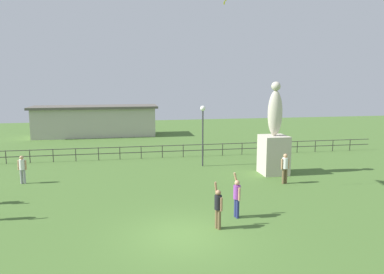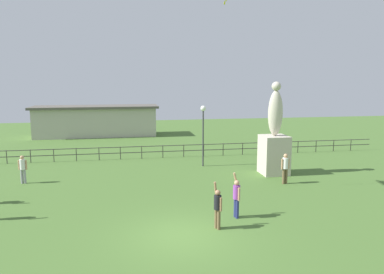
{
  "view_description": "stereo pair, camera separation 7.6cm",
  "coord_description": "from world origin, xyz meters",
  "px_view_note": "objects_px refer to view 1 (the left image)",
  "views": [
    {
      "loc": [
        -2.03,
        -12.79,
        5.79
      ],
      "look_at": [
        1.33,
        5.17,
        2.92
      ],
      "focal_mm": 34.12,
      "sensor_mm": 36.0,
      "label": 1
    },
    {
      "loc": [
        -1.96,
        -12.81,
        5.79
      ],
      "look_at": [
        1.33,
        5.17,
        2.92
      ],
      "focal_mm": 34.12,
      "sensor_mm": 36.0,
      "label": 2
    }
  ],
  "objects_px": {
    "person_0": "(218,206)",
    "person_1": "(22,168)",
    "person_4": "(237,196)",
    "lamppost": "(203,122)",
    "person_3": "(285,166)",
    "statue_monument": "(274,144)"
  },
  "relations": [
    {
      "from": "person_1",
      "to": "person_3",
      "type": "xyz_separation_m",
      "value": [
        14.51,
        -2.71,
        0.06
      ]
    },
    {
      "from": "statue_monument",
      "to": "lamppost",
      "type": "xyz_separation_m",
      "value": [
        -3.9,
        2.77,
        1.12
      ]
    },
    {
      "from": "person_0",
      "to": "person_3",
      "type": "relative_size",
      "value": 1.08
    },
    {
      "from": "person_1",
      "to": "person_4",
      "type": "bearing_deg",
      "value": -34.79
    },
    {
      "from": "person_1",
      "to": "person_4",
      "type": "distance_m",
      "value": 12.53
    },
    {
      "from": "statue_monument",
      "to": "lamppost",
      "type": "relative_size",
      "value": 1.39
    },
    {
      "from": "person_0",
      "to": "person_1",
      "type": "xyz_separation_m",
      "value": [
        -9.21,
        8.15,
        -0.0
      ]
    },
    {
      "from": "statue_monument",
      "to": "person_0",
      "type": "xyz_separation_m",
      "value": [
        -5.55,
        -7.66,
        -0.97
      ]
    },
    {
      "from": "statue_monument",
      "to": "person_1",
      "type": "height_order",
      "value": "statue_monument"
    },
    {
      "from": "person_0",
      "to": "person_1",
      "type": "distance_m",
      "value": 12.3
    },
    {
      "from": "person_0",
      "to": "statue_monument",
      "type": "bearing_deg",
      "value": 54.07
    },
    {
      "from": "lamppost",
      "to": "person_1",
      "type": "distance_m",
      "value": 11.29
    },
    {
      "from": "statue_monument",
      "to": "person_1",
      "type": "bearing_deg",
      "value": 178.1
    },
    {
      "from": "lamppost",
      "to": "person_0",
      "type": "relative_size",
      "value": 2.22
    },
    {
      "from": "lamppost",
      "to": "person_1",
      "type": "height_order",
      "value": "lamppost"
    },
    {
      "from": "statue_monument",
      "to": "person_3",
      "type": "bearing_deg",
      "value": -96.58
    },
    {
      "from": "statue_monument",
      "to": "person_3",
      "type": "xyz_separation_m",
      "value": [
        -0.26,
        -2.22,
        -0.91
      ]
    },
    {
      "from": "person_0",
      "to": "lamppost",
      "type": "bearing_deg",
      "value": 81.03
    },
    {
      "from": "person_1",
      "to": "statue_monument",
      "type": "bearing_deg",
      "value": -1.9
    },
    {
      "from": "statue_monument",
      "to": "person_4",
      "type": "height_order",
      "value": "statue_monument"
    },
    {
      "from": "person_1",
      "to": "person_3",
      "type": "distance_m",
      "value": 14.76
    },
    {
      "from": "person_0",
      "to": "person_4",
      "type": "relative_size",
      "value": 0.97
    }
  ]
}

